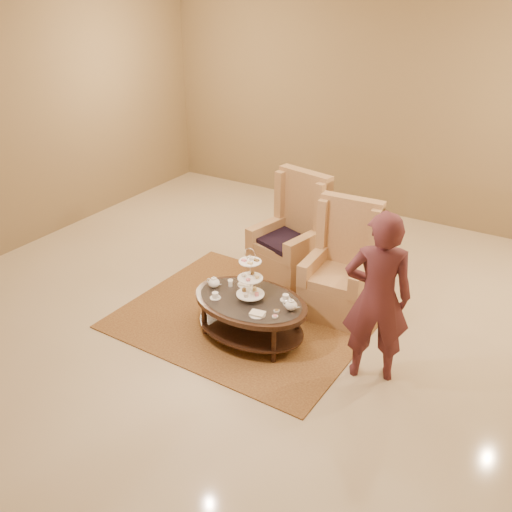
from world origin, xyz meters
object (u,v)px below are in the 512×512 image
Objects in this scene: tea_table at (250,306)px; armchair_left at (292,244)px; person at (377,298)px; armchair_right at (341,275)px.

tea_table is 1.47m from armchair_left.
person is at bearing -28.26° from armchair_left.
person is at bearing 6.56° from tea_table.
armchair_right is (0.85, -0.40, -0.02)m from armchair_left.
tea_table is 1.42m from person.
armchair_right is (0.58, 1.05, 0.05)m from tea_table.
armchair_right is 1.29m from person.
person reaches higher than armchair_left.
armchair_left reaches higher than tea_table.
tea_table is 1.20m from armchair_right.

